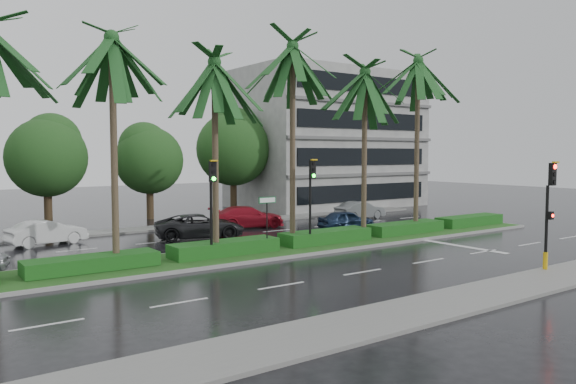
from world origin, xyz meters
TOP-DOWN VIEW (x-y plane):
  - ground at (0.00, 0.00)m, footprint 120.00×120.00m
  - near_sidewalk at (0.00, -10.20)m, footprint 40.00×2.40m
  - far_sidewalk at (0.00, 12.00)m, footprint 40.00×2.00m
  - median at (0.00, 1.00)m, footprint 36.00×4.00m
  - hedge at (0.00, 1.00)m, footprint 35.20×1.40m
  - lane_markings at (3.04, -0.43)m, footprint 34.00×13.06m
  - palm_row at (-1.25, 1.02)m, footprint 26.30×4.20m
  - signal_near at (6.00, -9.39)m, footprint 0.34×0.45m
  - signal_median_left at (-4.00, 0.30)m, footprint 0.34×0.42m
  - signal_median_right at (1.50, 0.30)m, footprint 0.34×0.42m
  - street_sign at (-1.00, 0.48)m, footprint 0.95×0.09m
  - bg_trees at (1.39, 17.59)m, footprint 33.08×5.86m
  - building at (17.00, 18.00)m, footprint 16.00×10.00m
  - car_white at (-8.82, 9.59)m, footprint 2.13×4.17m
  - car_darkgrey at (-1.28, 6.94)m, footprint 3.58×5.44m
  - car_red at (3.22, 9.18)m, footprint 2.85×5.09m
  - car_blue at (7.72, 4.72)m, footprint 1.95×3.79m
  - car_grey at (12.46, 8.59)m, footprint 1.44×3.92m

SIDE VIEW (x-z plane):
  - ground at x=0.00m, z-range 0.00..0.00m
  - lane_markings at x=3.04m, z-range 0.00..0.01m
  - near_sidewalk at x=0.00m, z-range 0.00..0.12m
  - far_sidewalk at x=0.00m, z-range 0.00..0.12m
  - median at x=0.00m, z-range 0.00..0.16m
  - hedge at x=0.00m, z-range 0.15..0.75m
  - car_blue at x=7.72m, z-range 0.00..1.23m
  - car_grey at x=12.46m, z-range 0.00..1.28m
  - car_white at x=-8.82m, z-range 0.00..1.31m
  - car_darkgrey at x=-1.28m, z-range 0.00..1.39m
  - car_red at x=3.22m, z-range 0.00..1.39m
  - street_sign at x=-1.00m, z-range 0.82..3.42m
  - signal_near at x=6.00m, z-range 0.32..4.68m
  - signal_median_left at x=-4.00m, z-range 0.82..5.18m
  - signal_median_right at x=1.50m, z-range 0.82..5.18m
  - bg_trees at x=1.39m, z-range 0.69..9.16m
  - building at x=17.00m, z-range 0.00..12.00m
  - palm_row at x=-1.25m, z-range 3.37..14.22m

